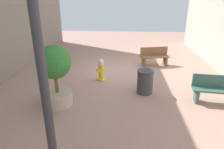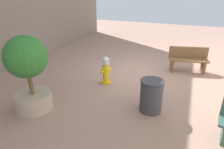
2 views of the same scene
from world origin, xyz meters
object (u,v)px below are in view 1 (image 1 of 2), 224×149
(street_lamp, at_px, (38,41))
(bench_near, at_px, (155,56))
(planter_tree, at_px, (55,72))
(fire_hydrant, at_px, (101,70))
(bench_far, at_px, (219,89))
(trash_bin, at_px, (145,82))

(street_lamp, bearing_deg, bench_near, -109.85)
(planter_tree, bearing_deg, fire_hydrant, -117.79)
(bench_far, distance_m, street_lamp, 6.08)
(bench_near, bearing_deg, planter_tree, 49.61)
(fire_hydrant, xyz_separation_m, bench_far, (-4.16, 1.68, 0.02))
(planter_tree, bearing_deg, street_lamp, 107.98)
(street_lamp, bearing_deg, planter_tree, -72.02)
(fire_hydrant, xyz_separation_m, bench_near, (-2.54, -2.15, 0.01))
(trash_bin, bearing_deg, planter_tree, 20.43)
(fire_hydrant, height_order, planter_tree, planter_tree)
(bench_near, distance_m, street_lamp, 8.25)
(fire_hydrant, relative_size, bench_far, 0.54)
(planter_tree, distance_m, trash_bin, 3.21)
(fire_hydrant, height_order, bench_far, bench_far)
(street_lamp, bearing_deg, trash_bin, -114.70)
(bench_near, xyz_separation_m, trash_bin, (0.76, 3.25, -0.04))
(bench_near, relative_size, planter_tree, 0.75)
(planter_tree, bearing_deg, bench_far, -174.48)
(planter_tree, distance_m, street_lamp, 3.66)
(fire_hydrant, distance_m, bench_far, 4.49)
(bench_near, relative_size, trash_bin, 1.72)
(street_lamp, bearing_deg, fire_hydrant, -91.61)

